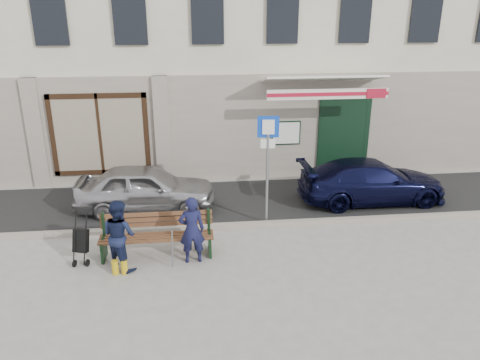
{
  "coord_description": "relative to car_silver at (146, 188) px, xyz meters",
  "views": [
    {
      "loc": [
        -0.57,
        -8.68,
        5.03
      ],
      "look_at": [
        0.54,
        1.6,
        1.2
      ],
      "focal_mm": 35.0,
      "sensor_mm": 36.0,
      "label": 1
    }
  ],
  "objects": [
    {
      "name": "man",
      "position": [
        1.16,
        -2.81,
        0.12
      ],
      "size": [
        0.56,
        0.4,
        1.46
      ],
      "primitive_type": "imported",
      "rotation": [
        0.0,
        0.0,
        3.24
      ],
      "color": "#141639",
      "rests_on": "ground"
    },
    {
      "name": "parking_sign",
      "position": [
        2.99,
        -1.17,
        1.2
      ],
      "size": [
        0.5,
        0.09,
        2.7
      ],
      "rotation": [
        0.0,
        0.0,
        -0.08
      ],
      "color": "gray",
      "rests_on": "ground"
    },
    {
      "name": "car_silver",
      "position": [
        0.0,
        0.0,
        0.0
      ],
      "size": [
        3.66,
        1.64,
        1.22
      ],
      "primitive_type": "imported",
      "rotation": [
        0.0,
        0.0,
        1.51
      ],
      "color": "#ADADB2",
      "rests_on": "ground"
    },
    {
      "name": "building",
      "position": [
        1.8,
        5.62,
        4.36
      ],
      "size": [
        20.0,
        8.27,
        10.0
      ],
      "color": "beige",
      "rests_on": "ground"
    },
    {
      "name": "ground",
      "position": [
        1.79,
        -2.84,
        -0.61
      ],
      "size": [
        80.0,
        80.0,
        0.0
      ],
      "primitive_type": "plane",
      "color": "#9E9991",
      "rests_on": "ground"
    },
    {
      "name": "asphalt_lane",
      "position": [
        1.79,
        0.26,
        -0.61
      ],
      "size": [
        60.0,
        3.2,
        0.01
      ],
      "primitive_type": "cube",
      "color": "#282828",
      "rests_on": "ground"
    },
    {
      "name": "stroller",
      "position": [
        -1.14,
        -2.58,
        -0.15
      ],
      "size": [
        0.37,
        0.48,
        1.05
      ],
      "rotation": [
        0.0,
        0.0,
        -0.32
      ],
      "color": "black",
      "rests_on": "ground"
    },
    {
      "name": "bench",
      "position": [
        0.37,
        -2.49,
        -0.15
      ],
      "size": [
        2.4,
        1.17,
        0.98
      ],
      "color": "brown",
      "rests_on": "ground"
    },
    {
      "name": "car_navy",
      "position": [
        6.08,
        -0.04,
        -0.03
      ],
      "size": [
        4.01,
        1.68,
        1.16
      ],
      "primitive_type": "imported",
      "rotation": [
        0.0,
        0.0,
        1.59
      ],
      "color": "black",
      "rests_on": "ground"
    },
    {
      "name": "woman",
      "position": [
        -0.29,
        -2.91,
        0.14
      ],
      "size": [
        0.92,
        0.9,
        1.49
      ],
      "primitive_type": "imported",
      "rotation": [
        0.0,
        0.0,
        2.44
      ],
      "color": "#141B38",
      "rests_on": "ground"
    },
    {
      "name": "curb",
      "position": [
        1.79,
        -1.34,
        -0.55
      ],
      "size": [
        60.0,
        0.18,
        0.12
      ],
      "primitive_type": "cube",
      "color": "#9E9384",
      "rests_on": "ground"
    }
  ]
}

